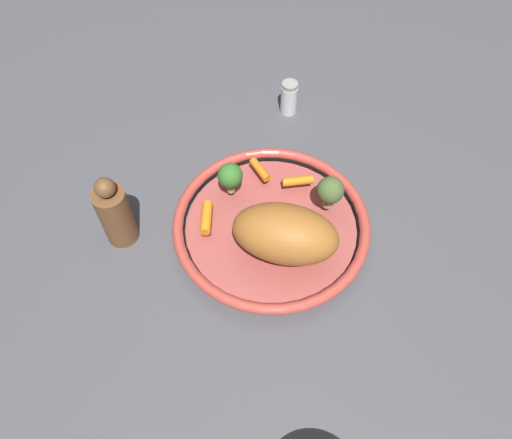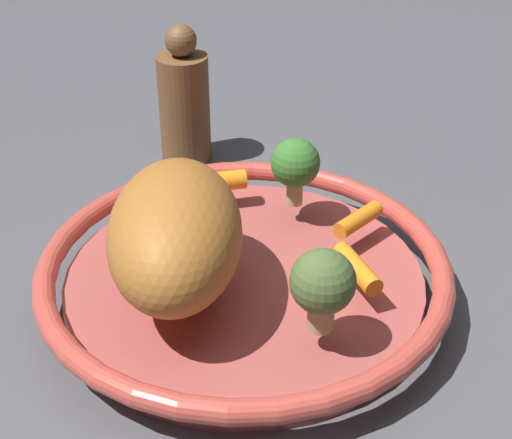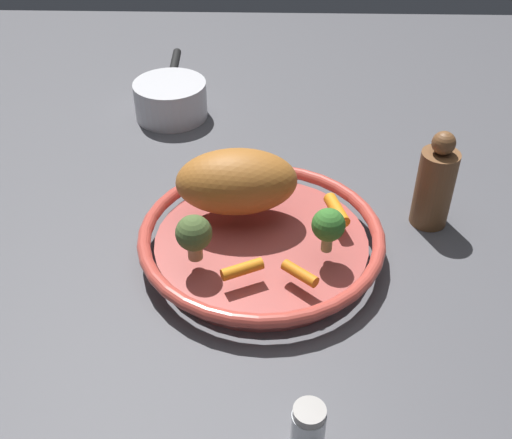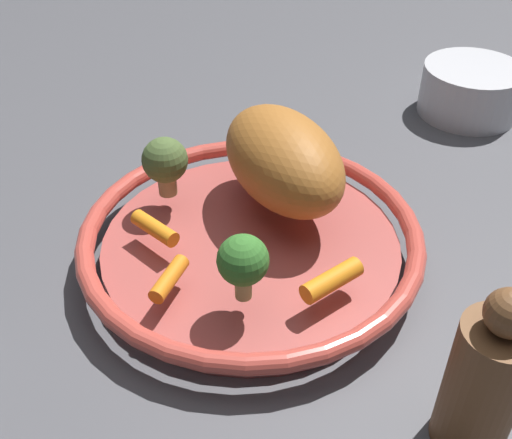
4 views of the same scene
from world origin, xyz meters
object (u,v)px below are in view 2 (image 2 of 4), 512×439
Objects in this scene: serving_bowl at (244,277)px; baby_carrot_back at (214,182)px; baby_carrot_right at (358,220)px; broccoli_floret_edge at (295,164)px; pepper_mill at (184,103)px; roast_chicken_piece at (175,233)px; broccoli_floret_large at (323,284)px; baby_carrot_left at (357,268)px.

baby_carrot_back is at bearing 18.30° from serving_bowl.
baby_carrot_right is (0.05, -0.09, 0.03)m from serving_bowl.
serving_bowl is 0.11m from broccoli_floret_edge.
baby_carrot_right is at bearing -138.57° from pepper_mill.
roast_chicken_piece reaches higher than baby_carrot_back.
broccoli_floret_large reaches higher than serving_bowl.
pepper_mill is (0.32, 0.13, -0.01)m from broccoli_floret_large.
pepper_mill is (0.14, 0.04, 0.01)m from baby_carrot_back.
broccoli_floret_edge is at bearing -24.86° from serving_bowl.
baby_carrot_back is 0.08m from broccoli_floret_edge.
serving_bowl is at bearing 117.55° from baby_carrot_right.
roast_chicken_piece reaches higher than baby_carrot_left.
baby_carrot_right is (0.08, -0.14, -0.04)m from roast_chicken_piece.
broccoli_floret_large is (-0.05, -0.10, -0.01)m from roast_chicken_piece.
roast_chicken_piece is 3.12× the size of baby_carrot_left.
roast_chicken_piece is at bearing 126.10° from serving_bowl.
serving_bowl is 6.75× the size of baby_carrot_right.
serving_bowl is 2.01× the size of roast_chicken_piece.
broccoli_floret_large is at bearing -157.11° from pepper_mill.
baby_carrot_left is 0.91× the size of baby_carrot_back.
roast_chicken_piece is at bearing 120.63° from baby_carrot_right.
pepper_mill is (0.15, 0.11, -0.02)m from broccoli_floret_edge.
pepper_mill reaches higher than serving_bowl.
broccoli_floret_edge is at bearing 24.65° from baby_carrot_left.
roast_chicken_piece reaches higher than broccoli_floret_edge.
baby_carrot_left is 0.85× the size of broccoli_floret_large.
serving_bowl is 0.11m from broccoli_floret_large.
pepper_mill is at bearing 22.89° from broccoli_floret_large.
serving_bowl is 2.23× the size of pepper_mill.
broccoli_floret_large is (-0.06, 0.03, 0.03)m from baby_carrot_left.
broccoli_floret_edge reaches higher than baby_carrot_right.
baby_carrot_back reaches higher than baby_carrot_left.
broccoli_floret_edge is (0.16, 0.02, 0.00)m from broccoli_floret_large.
baby_carrot_right is 0.80× the size of broccoli_floret_edge.
baby_carrot_right is at bearing -113.02° from baby_carrot_back.
roast_chicken_piece is at bearing 65.99° from broccoli_floret_large.
baby_carrot_back is (0.12, 0.12, 0.00)m from baby_carrot_left.
serving_bowl is 5.71× the size of baby_carrot_back.
broccoli_floret_large is at bearing -144.46° from serving_bowl.
baby_carrot_back is 0.93× the size of broccoli_floret_large.
roast_chicken_piece is 0.14m from broccoli_floret_edge.
baby_carrot_left is at bearing 175.74° from baby_carrot_right.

